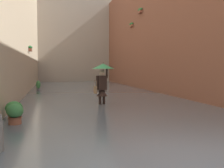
{
  "coord_description": "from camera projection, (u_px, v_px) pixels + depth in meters",
  "views": [
    {
      "loc": [
        2.55,
        4.34,
        1.79
      ],
      "look_at": [
        0.17,
        -6.67,
        1.14
      ],
      "focal_mm": 44.92,
      "sensor_mm": 36.0,
      "label": 1
    }
  ],
  "objects": [
    {
      "name": "person_wading",
      "position": [
        103.0,
        77.0,
        12.07
      ],
      "size": [
        0.96,
        0.96,
        2.04
      ],
      "color": "black",
      "rests_on": "ground_plane"
    },
    {
      "name": "ground_plane",
      "position": [
        91.0,
        95.0,
        18.43
      ],
      "size": [
        69.44,
        69.44,
        0.0
      ],
      "primitive_type": "plane",
      "color": "#605B56"
    },
    {
      "name": "building_facade_right",
      "position": [
        11.0,
        6.0,
        17.07
      ],
      "size": [
        2.04,
        31.78,
        11.1
      ],
      "color": "beige",
      "rests_on": "ground_plane"
    },
    {
      "name": "building_facade_far",
      "position": [
        74.0,
        32.0,
        32.52
      ],
      "size": [
        11.67,
        1.8,
        11.85
      ],
      "primitive_type": "cube",
      "color": "#A89989",
      "rests_on": "ground_plane"
    },
    {
      "name": "building_facade_left",
      "position": [
        163.0,
        27.0,
        19.2
      ],
      "size": [
        2.04,
        31.78,
        9.21
      ],
      "color": "brown",
      "rests_on": "ground_plane"
    },
    {
      "name": "flood_water",
      "position": [
        91.0,
        93.0,
        18.43
      ],
      "size": [
        8.87,
        33.78,
        0.21
      ],
      "primitive_type": "cube",
      "color": "slate",
      "rests_on": "ground_plane"
    },
    {
      "name": "potted_plant_far_right",
      "position": [
        15.0,
        116.0,
        7.83
      ],
      "size": [
        0.47,
        0.47,
        0.79
      ],
      "color": "#9E563D",
      "rests_on": "ground_plane"
    },
    {
      "name": "potted_plant_mid_right",
      "position": [
        14.0,
        111.0,
        8.68
      ],
      "size": [
        0.52,
        0.52,
        0.75
      ],
      "color": "brown",
      "rests_on": "ground_plane"
    },
    {
      "name": "potted_plant_near_right",
      "position": [
        38.0,
        87.0,
        19.82
      ],
      "size": [
        0.32,
        0.32,
        0.88
      ],
      "color": "#66605B",
      "rests_on": "ground_plane"
    }
  ]
}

